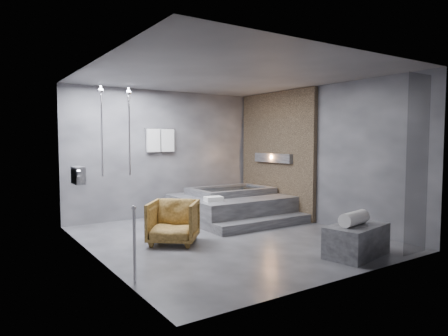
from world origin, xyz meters
TOP-DOWN VIEW (x-y plane):
  - room at (0.40, 0.24)m, footprint 5.00×5.04m
  - tub_deck at (1.05, 1.45)m, footprint 2.20×2.00m
  - tub_step at (1.05, 0.27)m, footprint 2.20×0.36m
  - concrete_bench at (0.98, -1.95)m, footprint 1.11×0.75m
  - driftwood_chair at (-0.95, 0.19)m, footprint 1.09×1.09m
  - rolled_towel at (0.92, -1.94)m, footprint 0.60×0.31m
  - deck_towel at (0.31, 0.95)m, footprint 0.38×0.30m

SIDE VIEW (x-z plane):
  - tub_step at x=1.05m, z-range 0.00..0.18m
  - concrete_bench at x=0.98m, z-range 0.00..0.46m
  - tub_deck at x=1.05m, z-range 0.00..0.50m
  - driftwood_chair at x=-0.95m, z-range 0.00..0.71m
  - deck_towel at x=0.31m, z-range 0.50..0.59m
  - rolled_towel at x=0.92m, z-range 0.46..0.66m
  - room at x=0.40m, z-range 0.32..3.14m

